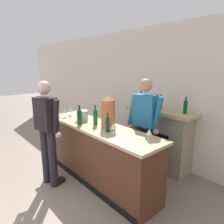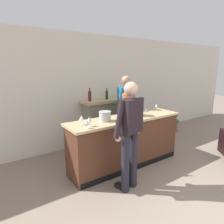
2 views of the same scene
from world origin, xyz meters
The scene contains 16 objects.
wall_back_panel centered at (0.00, 3.78, 1.38)m, with size 12.00×0.07×2.75m.
bar_counter centered at (0.07, 2.28, 0.50)m, with size 2.42×0.64×1.00m.
fireplace_stone centered at (0.43, 3.52, 0.60)m, with size 1.36×0.52×1.48m.
potted_plant_corner centered at (2.69, 3.18, 0.25)m, with size 0.36×0.37×0.60m.
person_customer centered at (-0.40, 1.61, 0.97)m, with size 0.65×0.36×1.75m.
person_bartender centered at (0.55, 2.89, 0.99)m, with size 0.65×0.36×1.78m.
copper_dispenser centered at (0.20, 2.39, 1.26)m, with size 0.23×0.27×0.51m.
ice_bucket_steel centered at (-0.41, 2.30, 1.09)m, with size 0.22×0.22×0.18m.
wine_bottle_rose_blush centered at (-0.20, 2.10, 1.15)m, with size 0.08×0.08×0.34m.
wine_bottle_riesling_slim centered at (-0.03, 2.30, 1.15)m, with size 0.07×0.07×0.33m.
wine_bottle_merlot_tall centered at (0.40, 2.21, 1.13)m, with size 0.06×0.06×0.29m.
wine_glass_back_row centered at (-0.81, 2.16, 1.12)m, with size 0.08×0.08×0.16m.
wine_glass_near_bucket centered at (-0.87, 2.32, 1.12)m, with size 0.09×0.09×0.16m.
wine_glass_front_left centered at (-0.90, 2.08, 1.10)m, with size 0.07×0.07×0.15m.
wine_glass_front_right centered at (0.52, 2.23, 1.12)m, with size 0.09×0.09×0.16m.
wine_glass_mid_counter centered at (1.03, 2.40, 1.11)m, with size 0.07×0.07×0.16m.
Camera 2 is at (-2.30, -0.67, 1.96)m, focal length 32.00 mm.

